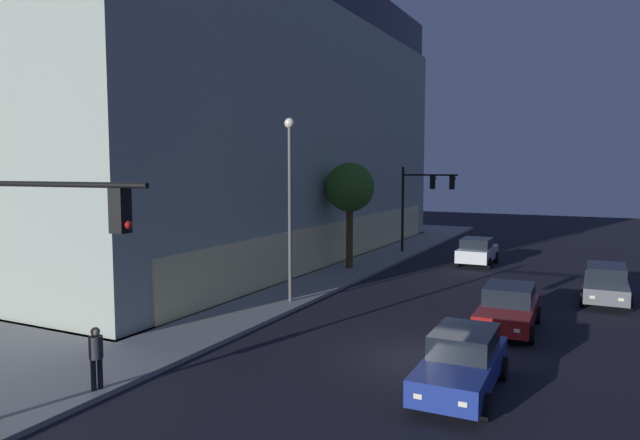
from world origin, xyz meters
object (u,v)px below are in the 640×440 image
(traffic_light_far_corner, at_px, (423,193))
(sidewalk_tree, at_px, (350,188))
(car_blue, at_px, (462,361))
(street_lamp_sidewalk, at_px, (290,187))
(traffic_light_near_corner, at_px, (34,252))
(car_red, at_px, (508,308))
(car_grey, at_px, (606,283))
(pedestrian_waiting, at_px, (96,353))
(modern_building, at_px, (182,123))
(car_white, at_px, (477,251))

(traffic_light_far_corner, xyz_separation_m, sidewalk_tree, (-7.75, 2.11, 0.55))
(car_blue, bearing_deg, street_lamp_sidewalk, 53.91)
(traffic_light_near_corner, xyz_separation_m, sidewalk_tree, (22.09, 2.19, 0.64))
(sidewalk_tree, height_order, car_red, sidewalk_tree)
(car_red, bearing_deg, car_blue, 178.32)
(car_blue, relative_size, car_grey, 0.98)
(traffic_light_far_corner, distance_m, street_lamp_sidewalk, 16.64)
(street_lamp_sidewalk, distance_m, car_red, 10.08)
(car_red, height_order, car_grey, car_red)
(pedestrian_waiting, bearing_deg, car_red, -37.85)
(traffic_light_far_corner, height_order, car_red, traffic_light_far_corner)
(car_blue, bearing_deg, traffic_light_far_corner, 18.75)
(traffic_light_near_corner, bearing_deg, traffic_light_far_corner, 0.15)
(modern_building, distance_m, traffic_light_near_corner, 29.07)
(modern_building, relative_size, pedestrian_waiting, 22.09)
(traffic_light_near_corner, xyz_separation_m, traffic_light_far_corner, (29.84, 0.08, 0.08))
(car_blue, distance_m, car_white, 20.85)
(traffic_light_far_corner, bearing_deg, traffic_light_near_corner, -179.85)
(street_lamp_sidewalk, relative_size, sidewalk_tree, 1.29)
(traffic_light_near_corner, distance_m, sidewalk_tree, 22.21)
(modern_building, distance_m, car_blue, 30.27)
(car_white, bearing_deg, car_blue, -169.92)
(traffic_light_near_corner, xyz_separation_m, car_blue, (6.77, -7.75, -3.32))
(traffic_light_near_corner, relative_size, car_grey, 1.26)
(modern_building, bearing_deg, pedestrian_waiting, -145.24)
(modern_building, relative_size, car_grey, 7.70)
(sidewalk_tree, xyz_separation_m, car_blue, (-15.32, -9.94, -3.96))
(car_grey, relative_size, car_white, 1.15)
(traffic_light_near_corner, xyz_separation_m, street_lamp_sidewalk, (13.26, 1.15, 0.98))
(traffic_light_far_corner, bearing_deg, car_grey, -130.93)
(traffic_light_near_corner, distance_m, car_blue, 10.81)
(street_lamp_sidewalk, distance_m, sidewalk_tree, 8.90)
(sidewalk_tree, height_order, car_grey, sidewalk_tree)
(traffic_light_near_corner, bearing_deg, car_blue, -48.87)
(car_white, bearing_deg, car_red, -164.44)
(car_blue, bearing_deg, pedestrian_waiting, 117.90)
(traffic_light_far_corner, distance_m, pedestrian_waiting, 27.77)
(traffic_light_near_corner, relative_size, car_white, 1.45)
(traffic_light_near_corner, relative_size, pedestrian_waiting, 3.62)
(street_lamp_sidewalk, xyz_separation_m, pedestrian_waiting, (-11.01, -0.38, -3.99))
(traffic_light_far_corner, height_order, car_blue, traffic_light_far_corner)
(street_lamp_sidewalk, relative_size, car_blue, 1.69)
(traffic_light_far_corner, bearing_deg, pedestrian_waiting, 178.55)
(car_blue, xyz_separation_m, car_red, (6.71, -0.20, -0.01))
(sidewalk_tree, distance_m, car_white, 9.05)
(modern_building, distance_m, pedestrian_waiting, 27.52)
(car_blue, xyz_separation_m, car_white, (20.53, 3.65, 0.04))
(street_lamp_sidewalk, distance_m, car_white, 15.58)
(traffic_light_near_corner, height_order, car_grey, traffic_light_near_corner)
(modern_building, height_order, car_white, modern_building)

